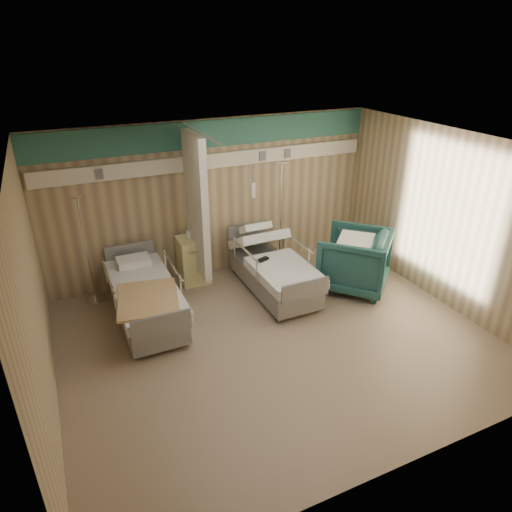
# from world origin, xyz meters

# --- Properties ---
(ground) EXTENTS (6.00, 5.00, 0.00)m
(ground) POSITION_xyz_m (0.00, 0.00, 0.00)
(ground) COLOR gray
(ground) RESTS_ON ground
(room_walls) EXTENTS (6.04, 5.04, 2.82)m
(room_walls) POSITION_xyz_m (-0.03, 0.25, 1.86)
(room_walls) COLOR tan
(room_walls) RESTS_ON ground
(bed_right) EXTENTS (1.00, 2.16, 0.63)m
(bed_right) POSITION_xyz_m (0.60, 1.30, 0.32)
(bed_right) COLOR white
(bed_right) RESTS_ON ground
(bed_left) EXTENTS (1.00, 2.16, 0.63)m
(bed_left) POSITION_xyz_m (-1.60, 1.30, 0.32)
(bed_left) COLOR white
(bed_left) RESTS_ON ground
(bedside_cabinet) EXTENTS (0.50, 0.48, 0.85)m
(bedside_cabinet) POSITION_xyz_m (-0.55, 2.20, 0.42)
(bedside_cabinet) COLOR #F1E796
(bedside_cabinet) RESTS_ON ground
(visitor_armchair) EXTENTS (1.59, 1.59, 1.04)m
(visitor_armchair) POSITION_xyz_m (1.94, 0.85, 0.52)
(visitor_armchair) COLOR #1F4F4D
(visitor_armchair) RESTS_ON ground
(waffle_blanket) EXTENTS (0.86, 0.86, 0.07)m
(waffle_blanket) POSITION_xyz_m (1.94, 0.85, 1.08)
(waffle_blanket) COLOR white
(waffle_blanket) RESTS_ON visitor_armchair
(iv_stand_right) EXTENTS (0.36, 0.36, 2.04)m
(iv_stand_right) POSITION_xyz_m (1.13, 2.10, 0.42)
(iv_stand_right) COLOR silver
(iv_stand_right) RESTS_ON ground
(iv_stand_left) EXTENTS (0.33, 0.33, 1.84)m
(iv_stand_left) POSITION_xyz_m (-2.28, 2.24, 0.38)
(iv_stand_left) COLOR silver
(iv_stand_left) RESTS_ON ground
(call_remote) EXTENTS (0.21, 0.15, 0.04)m
(call_remote) POSITION_xyz_m (0.40, 1.29, 0.65)
(call_remote) COLOR black
(call_remote) RESTS_ON bed_right
(tan_blanket) EXTENTS (1.02, 1.19, 0.04)m
(tan_blanket) POSITION_xyz_m (-1.64, 0.84, 0.65)
(tan_blanket) COLOR tan
(tan_blanket) RESTS_ON bed_left
(toiletry_bag) EXTENTS (0.26, 0.20, 0.12)m
(toiletry_bag) POSITION_xyz_m (-0.42, 2.28, 0.91)
(toiletry_bag) COLOR black
(toiletry_bag) RESTS_ON bedside_cabinet
(white_cup) EXTENTS (0.12, 0.12, 0.14)m
(white_cup) POSITION_xyz_m (-0.59, 2.22, 0.92)
(white_cup) COLOR white
(white_cup) RESTS_ON bedside_cabinet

